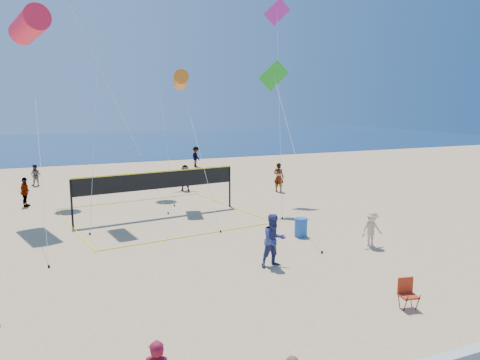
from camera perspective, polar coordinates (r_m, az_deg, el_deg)
name	(u,v)px	position (r m, az deg, el deg)	size (l,w,h in m)	color
ground	(252,346)	(12.09, 1.45, -19.59)	(120.00, 120.00, 0.00)	tan
ocean	(70,144)	(71.95, -20.01, 4.18)	(140.00, 50.00, 0.03)	navy
bystander_a	(274,240)	(16.98, 4.15, -7.36)	(0.94, 0.73, 1.94)	navy
bystander_b	(372,229)	(19.98, 15.77, -5.78)	(0.97, 0.56, 1.50)	#CFB08A
far_person_0	(25,192)	(29.21, -24.75, -1.35)	(0.99, 0.41, 1.69)	gray
far_person_1	(185,178)	(31.52, -6.71, 0.26)	(1.63, 0.52, 1.76)	gray
far_person_2	(279,177)	(31.12, 4.74, 0.33)	(0.70, 0.46, 1.93)	gray
far_person_3	(36,175)	(36.15, -23.64, 0.51)	(0.74, 0.58, 1.53)	gray
far_person_4	(196,157)	(43.41, -5.38, 2.85)	(1.20, 0.69, 1.86)	gray
camp_chair	(407,292)	(14.63, 19.69, -12.69)	(0.55, 0.66, 0.98)	#A72A13
trash_barrel	(301,227)	(20.93, 7.43, -5.75)	(0.56, 0.56, 0.83)	#1B58B0
volleyball_net	(158,186)	(24.60, -10.02, -0.68)	(9.90, 9.77, 2.36)	black
kite_0	(29,25)	(25.67, -24.30, 16.84)	(2.00, 9.62, 10.37)	red
kite_2	(181,80)	(26.69, -7.25, 12.02)	(1.26, 7.36, 7.65)	orange
kite_4	(276,83)	(25.32, 4.37, 11.71)	(2.76, 8.25, 8.13)	green
kite_5	(277,23)	(29.36, 4.56, 18.49)	(3.29, 5.87, 12.04)	#C125A1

